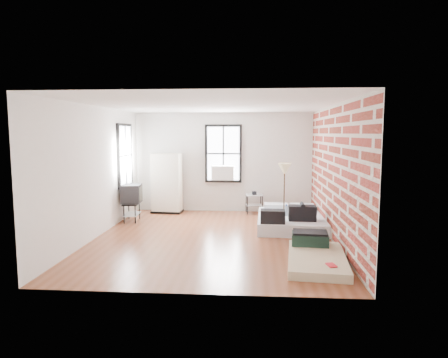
# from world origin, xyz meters

# --- Properties ---
(ground) EXTENTS (6.00, 6.00, 0.00)m
(ground) POSITION_xyz_m (0.00, 0.00, 0.00)
(ground) COLOR brown
(ground) RESTS_ON ground
(room_shell) EXTENTS (5.02, 6.02, 2.80)m
(room_shell) POSITION_xyz_m (0.23, 0.36, 1.74)
(room_shell) COLOR silver
(room_shell) RESTS_ON ground
(mattress_main) EXTENTS (1.61, 2.15, 0.67)m
(mattress_main) POSITION_xyz_m (1.74, 1.11, 0.18)
(mattress_main) COLOR silver
(mattress_main) RESTS_ON ground
(mattress_bare) EXTENTS (1.14, 1.91, 0.39)m
(mattress_bare) POSITION_xyz_m (1.94, -1.38, 0.12)
(mattress_bare) COLOR #C9BB91
(mattress_bare) RESTS_ON ground
(wardrobe) EXTENTS (0.87, 0.54, 1.66)m
(wardrobe) POSITION_xyz_m (-1.56, 2.65, 0.83)
(wardrobe) COLOR black
(wardrobe) RESTS_ON ground
(side_table) EXTENTS (0.51, 0.43, 0.62)m
(side_table) POSITION_xyz_m (0.88, 2.72, 0.41)
(side_table) COLOR black
(side_table) RESTS_ON ground
(floor_lamp) EXTENTS (0.32, 0.32, 1.48)m
(floor_lamp) POSITION_xyz_m (1.62, 1.67, 1.26)
(floor_lamp) COLOR #322410
(floor_lamp) RESTS_ON ground
(tv_stand) EXTENTS (0.52, 0.70, 0.94)m
(tv_stand) POSITION_xyz_m (-2.21, 1.49, 0.67)
(tv_stand) COLOR black
(tv_stand) RESTS_ON ground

